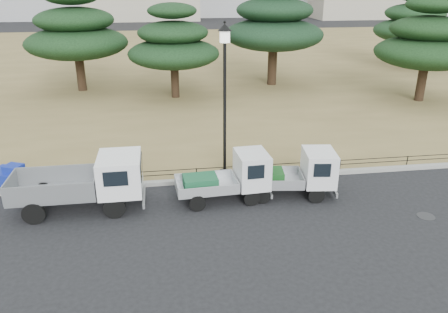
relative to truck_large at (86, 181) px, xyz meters
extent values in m
plane|color=black|center=(4.95, -1.03, -1.07)|extent=(220.00, 220.00, 0.00)
cube|color=olive|center=(4.95, 29.57, -0.99)|extent=(120.00, 56.00, 0.15)
cube|color=gray|center=(4.95, 1.57, -0.99)|extent=(120.00, 0.25, 0.16)
cylinder|color=black|center=(0.96, -0.80, -0.69)|extent=(0.75, 0.15, 0.75)
cylinder|color=black|center=(0.95, 0.81, -0.69)|extent=(0.75, 0.15, 0.75)
cylinder|color=black|center=(-1.62, -0.82, -0.69)|extent=(0.75, 0.15, 0.75)
cylinder|color=black|center=(-1.63, 0.80, -0.69)|extent=(0.75, 0.15, 0.75)
cube|color=#2D2D30|center=(-0.30, 0.00, -0.50)|extent=(4.18, 0.92, 0.13)
cube|color=gray|center=(-1.05, -0.01, -0.06)|extent=(2.91, 1.65, 0.73)
cube|color=white|center=(1.17, 0.01, 0.21)|extent=(1.46, 1.79, 1.28)
cylinder|color=black|center=(5.71, -0.59, -0.77)|extent=(0.59, 0.19, 0.58)
cylinder|color=black|center=(5.63, 0.69, -0.77)|extent=(0.59, 0.19, 0.58)
cylinder|color=black|center=(3.77, -0.71, -0.77)|extent=(0.59, 0.19, 0.58)
cylinder|color=black|center=(3.68, 0.56, -0.77)|extent=(0.59, 0.19, 0.58)
cube|color=#2D2D30|center=(4.73, -0.01, -0.64)|extent=(3.18, 0.92, 0.14)
cube|color=#B2B4BA|center=(4.16, -0.05, -0.37)|extent=(2.25, 1.46, 0.39)
cube|color=silver|center=(5.83, 0.06, 0.06)|extent=(1.18, 1.51, 1.26)
cube|color=#185634|center=(3.94, -0.06, -0.28)|extent=(1.24, 0.94, 0.43)
cylinder|color=black|center=(8.06, -0.73, -0.77)|extent=(0.60, 0.23, 0.58)
cylinder|color=black|center=(8.22, 0.54, -0.77)|extent=(0.60, 0.23, 0.58)
cylinder|color=black|center=(6.12, -0.49, -0.77)|extent=(0.60, 0.23, 0.58)
cylinder|color=black|center=(6.28, 0.78, -0.77)|extent=(0.60, 0.23, 0.58)
cube|color=#2D2D30|center=(7.20, 0.02, -0.64)|extent=(3.21, 1.11, 0.14)
cube|color=#9D9EA4|center=(6.63, 0.09, -0.37)|extent=(2.32, 1.59, 0.39)
cube|color=silver|center=(8.30, -0.12, 0.05)|extent=(1.27, 1.57, 1.24)
cube|color=#17521C|center=(6.42, 0.12, -0.28)|extent=(1.29, 1.01, 0.43)
cylinder|color=black|center=(5.10, 1.87, -0.83)|extent=(0.45, 0.45, 0.16)
cylinder|color=black|center=(5.10, 1.87, 1.78)|extent=(0.12, 0.12, 5.07)
cylinder|color=white|center=(5.10, 1.87, 4.52)|extent=(0.41, 0.41, 0.41)
cone|color=black|center=(5.10, 1.87, 4.85)|extent=(0.53, 0.53, 0.25)
cylinder|color=black|center=(4.95, 1.72, -0.72)|extent=(38.00, 0.03, 0.03)
cylinder|color=black|center=(4.95, 1.72, -0.54)|extent=(38.00, 0.03, 0.03)
cylinder|color=black|center=(4.95, 1.72, -0.72)|extent=(0.04, 0.04, 0.40)
cube|color=#14289D|center=(-3.19, 2.01, -0.60)|extent=(1.63, 1.45, 0.63)
cube|color=#14289D|center=(-2.92, 1.87, -0.15)|extent=(0.79, 0.75, 0.27)
cylinder|color=#2D2D30|center=(11.45, -2.23, -1.06)|extent=(0.60, 0.60, 0.01)
cylinder|color=black|center=(-2.84, 17.75, 0.44)|extent=(0.61, 0.61, 2.70)
ellipsoid|color=black|center=(-2.84, 17.75, 2.40)|extent=(6.94, 6.94, 2.22)
ellipsoid|color=black|center=(-2.84, 17.75, 3.92)|extent=(5.30, 5.30, 1.70)
cylinder|color=black|center=(3.66, 14.83, 0.26)|extent=(0.53, 0.53, 2.36)
ellipsoid|color=black|center=(3.66, 14.83, 1.97)|extent=(5.95, 5.95, 1.90)
ellipsoid|color=black|center=(3.66, 14.83, 3.30)|extent=(4.54, 4.54, 1.45)
ellipsoid|color=black|center=(3.66, 14.83, 4.63)|extent=(3.14, 3.14, 1.00)
cylinder|color=black|center=(11.02, 17.69, 0.58)|extent=(0.67, 0.67, 2.99)
ellipsoid|color=black|center=(11.02, 17.69, 2.75)|extent=(7.19, 7.19, 2.30)
ellipsoid|color=black|center=(11.02, 17.69, 4.43)|extent=(5.49, 5.49, 1.76)
cylinder|color=black|center=(19.41, 11.67, 0.35)|extent=(0.57, 0.57, 2.54)
ellipsoid|color=black|center=(19.41, 11.67, 2.19)|extent=(6.44, 6.44, 2.06)
ellipsoid|color=black|center=(19.41, 11.67, 3.62)|extent=(4.92, 4.92, 1.57)
ellipsoid|color=black|center=(19.41, 11.67, 5.05)|extent=(3.40, 3.40, 1.09)
cylinder|color=black|center=(24.84, 22.71, 0.39)|extent=(0.59, 0.59, 2.61)
ellipsoid|color=black|center=(24.84, 22.71, 2.29)|extent=(6.67, 6.67, 2.14)
ellipsoid|color=black|center=(24.84, 22.71, 3.76)|extent=(5.10, 5.10, 1.63)
camera|label=1|loc=(2.75, -14.12, 6.41)|focal=35.00mm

